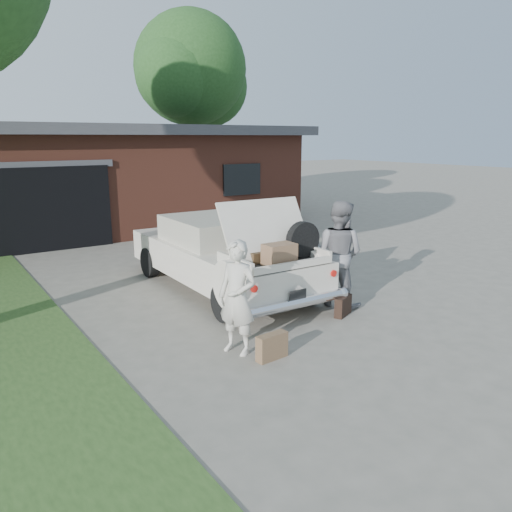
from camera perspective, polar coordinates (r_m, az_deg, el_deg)
ground at (r=7.76m, az=2.53°, el=-8.78°), size 90.00×90.00×0.00m
house at (r=18.05m, az=-17.40°, el=8.80°), size 12.80×7.80×3.30m
tree_right at (r=25.43m, az=-7.33°, el=19.90°), size 6.10×5.31×8.77m
sedan at (r=9.75m, az=-3.91°, el=0.27°), size 2.01×4.94×1.91m
woman_left at (r=6.83m, az=-2.15°, el=-4.78°), size 0.58×0.68×1.60m
woman_right at (r=8.88m, az=9.39°, el=0.28°), size 1.01×1.12×1.88m
suitcase_left at (r=6.84m, az=1.83°, el=-10.30°), size 0.47×0.18×0.36m
suitcase_right at (r=8.56m, az=9.92°, el=-5.64°), size 0.45×0.30×0.33m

